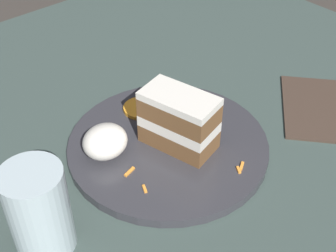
# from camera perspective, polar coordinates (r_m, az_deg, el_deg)

# --- Properties ---
(ground_plane) EXTENTS (6.00, 6.00, 0.00)m
(ground_plane) POSITION_cam_1_polar(r_m,az_deg,el_deg) (0.73, 1.77, -4.32)
(ground_plane) COLOR #38332D
(ground_plane) RESTS_ON ground
(dining_table) EXTENTS (1.15, 1.13, 0.03)m
(dining_table) POSITION_cam_1_polar(r_m,az_deg,el_deg) (0.72, 1.80, -3.50)
(dining_table) COLOR #384742
(dining_table) RESTS_ON ground
(plate) EXTENTS (0.30, 0.30, 0.01)m
(plate) POSITION_cam_1_polar(r_m,az_deg,el_deg) (0.71, 0.00, -2.37)
(plate) COLOR #333338
(plate) RESTS_ON dining_table
(cake_slice) EXTENTS (0.08, 0.12, 0.09)m
(cake_slice) POSITION_cam_1_polar(r_m,az_deg,el_deg) (0.67, 1.25, 0.75)
(cake_slice) COLOR brown
(cake_slice) RESTS_ON plate
(cream_dollop) EXTENTS (0.07, 0.06, 0.05)m
(cream_dollop) POSITION_cam_1_polar(r_m,az_deg,el_deg) (0.67, -7.68, -1.88)
(cream_dollop) COLOR white
(cream_dollop) RESTS_ON plate
(orange_garnish) EXTENTS (0.06, 0.06, 0.01)m
(orange_garnish) POSITION_cam_1_polar(r_m,az_deg,el_deg) (0.76, -3.39, 2.17)
(orange_garnish) COLOR orange
(orange_garnish) RESTS_ON plate
(carrot_shreds_scatter) EXTENTS (0.15, 0.21, 0.00)m
(carrot_shreds_scatter) POSITION_cam_1_polar(r_m,az_deg,el_deg) (0.70, -0.46, -1.91)
(carrot_shreds_scatter) COLOR orange
(carrot_shreds_scatter) RESTS_ON plate
(drinking_glass) EXTENTS (0.07, 0.07, 0.12)m
(drinking_glass) POSITION_cam_1_polar(r_m,az_deg,el_deg) (0.57, -15.33, -10.44)
(drinking_glass) COLOR silver
(drinking_glass) RESTS_ON dining_table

